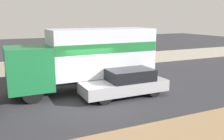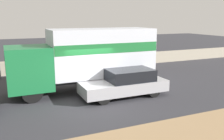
% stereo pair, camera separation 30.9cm
% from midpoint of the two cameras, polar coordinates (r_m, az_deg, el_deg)
% --- Properties ---
extents(ground_plane, '(80.00, 80.00, 0.00)m').
position_cam_midpoint_polar(ground_plane, '(12.56, -3.09, -6.97)').
color(ground_plane, '#2D2D33').
extents(stone_wall_backdrop, '(60.00, 0.35, 0.99)m').
position_cam_midpoint_polar(stone_wall_backdrop, '(19.60, -11.09, 1.25)').
color(stone_wall_backdrop, '#A39984').
rests_on(stone_wall_backdrop, ground_plane).
extents(box_truck, '(8.01, 2.34, 3.45)m').
position_cam_midpoint_polar(box_truck, '(13.96, -4.85, 3.29)').
color(box_truck, '#196B38').
rests_on(box_truck, ground_plane).
extents(car_hatchback, '(4.54, 1.75, 1.42)m').
position_cam_midpoint_polar(car_hatchback, '(13.04, 3.75, -2.97)').
color(car_hatchback, '#9E9EA3').
rests_on(car_hatchback, ground_plane).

